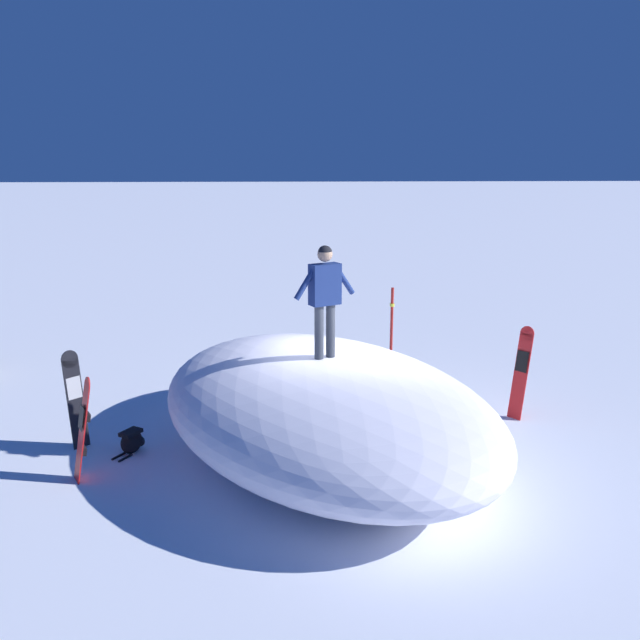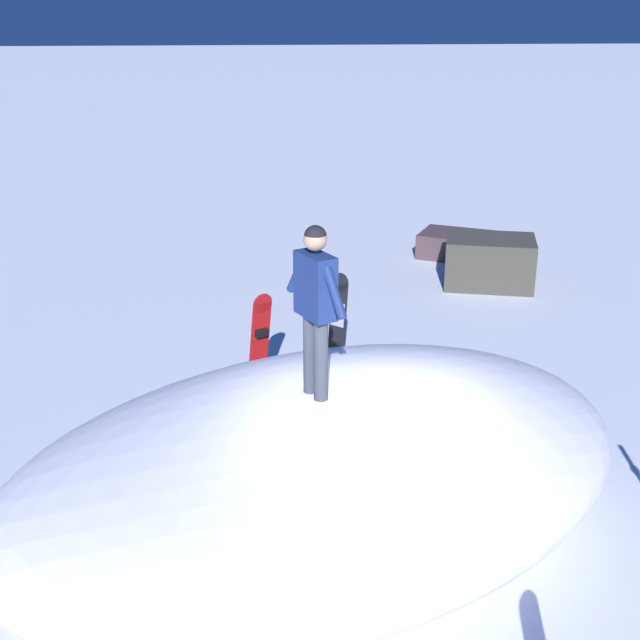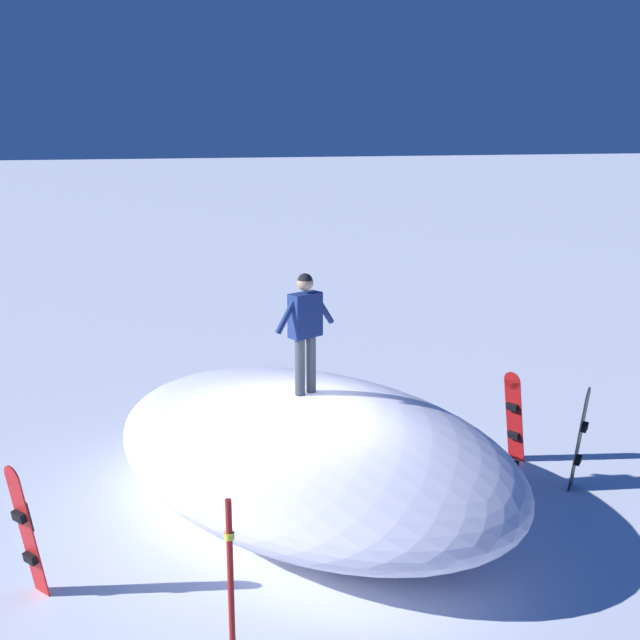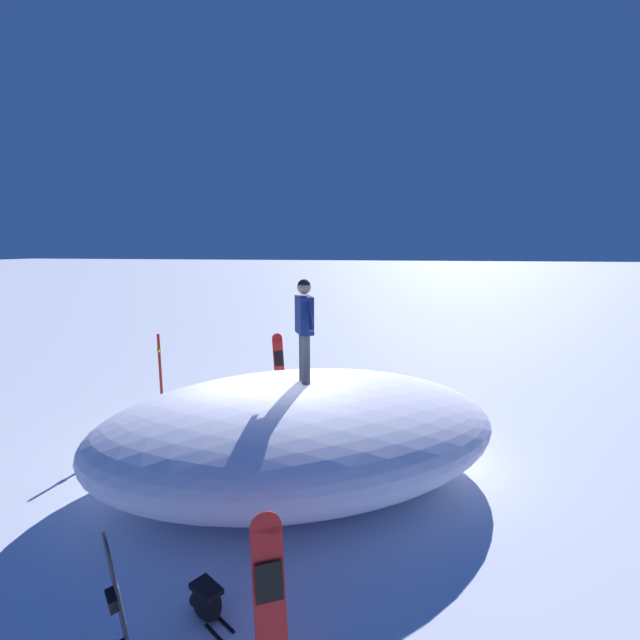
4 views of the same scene
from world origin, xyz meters
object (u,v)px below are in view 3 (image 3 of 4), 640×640
at_px(snowboarder_standing, 305,322).
at_px(snowboard_secondary_upright, 25,529).
at_px(snowboard_primary_upright, 580,437).
at_px(trail_marker_pole, 231,593).
at_px(snowboard_tertiary_upright, 514,415).
at_px(backpack_far, 511,476).

distance_m(snowboarder_standing, snowboard_secondary_upright, 4.37).
height_order(snowboard_primary_upright, trail_marker_pole, trail_marker_pole).
xyz_separation_m(snowboard_tertiary_upright, backpack_far, (0.86, -0.48, -0.61)).
distance_m(snowboarder_standing, snowboard_tertiary_upright, 4.07).
bearing_deg(snowboard_secondary_upright, backpack_far, 99.44).
xyz_separation_m(snowboard_primary_upright, snowboard_tertiary_upright, (-1.17, -0.46, -0.04)).
xyz_separation_m(snowboarder_standing, snowboard_primary_upright, (0.69, 4.03, -1.85)).
xyz_separation_m(snowboard_secondary_upright, trail_marker_pole, (2.13, 2.03, 0.18)).
bearing_deg(snowboarder_standing, snowboard_tertiary_upright, 97.53).
relative_size(snowboarder_standing, trail_marker_pole, 0.85).
bearing_deg(snowboard_primary_upright, snowboarder_standing, -99.76).
height_order(snowboard_secondary_upright, backpack_far, snowboard_secondary_upright).
relative_size(snowboard_primary_upright, snowboard_secondary_upright, 0.96).
bearing_deg(snowboard_tertiary_upright, snowboarder_standing, -82.47).
bearing_deg(snowboard_primary_upright, snowboard_secondary_upright, -83.95).
bearing_deg(trail_marker_pole, snowboard_tertiary_upright, 128.25).
xyz_separation_m(snowboarder_standing, backpack_far, (0.39, 3.09, -2.50)).
relative_size(snowboard_tertiary_upright, trail_marker_pole, 0.77).
distance_m(backpack_far, trail_marker_pole, 5.81).
xyz_separation_m(snowboarder_standing, snowboard_tertiary_upright, (-0.47, 3.57, -1.89)).
distance_m(snowboarder_standing, backpack_far, 4.00).
distance_m(snowboarder_standing, snowboard_primary_upright, 4.49).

